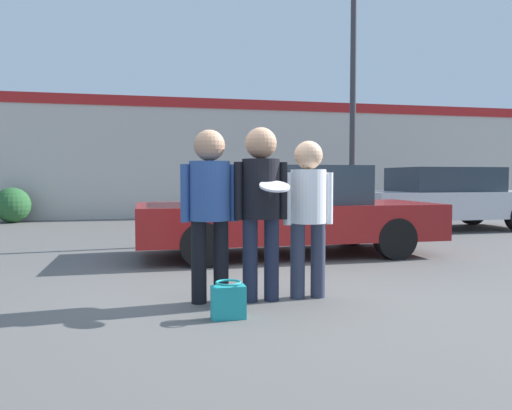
{
  "coord_description": "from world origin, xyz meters",
  "views": [
    {
      "loc": [
        -1.23,
        -5.05,
        1.25
      ],
      "look_at": [
        -0.09,
        -0.02,
        0.95
      ],
      "focal_mm": 35.0,
      "sensor_mm": 36.0,
      "label": 1
    }
  ],
  "objects_px": {
    "person_right": "(308,205)",
    "parked_car_far": "(445,198)",
    "parked_car_near": "(285,210)",
    "street_lamp": "(365,53)",
    "shrub": "(12,205)",
    "person_middle_with_frisbee": "(261,197)",
    "handbag": "(228,301)",
    "person_left": "(210,199)"
  },
  "relations": [
    {
      "from": "parked_car_far",
      "to": "handbag",
      "type": "bearing_deg",
      "value": -135.03
    },
    {
      "from": "shrub",
      "to": "parked_car_far",
      "type": "bearing_deg",
      "value": -21.29
    },
    {
      "from": "shrub",
      "to": "person_right",
      "type": "bearing_deg",
      "value": -62.45
    },
    {
      "from": "parked_car_far",
      "to": "person_middle_with_frisbee",
      "type": "bearing_deg",
      "value": -135.64
    },
    {
      "from": "shrub",
      "to": "handbag",
      "type": "bearing_deg",
      "value": -68.04
    },
    {
      "from": "handbag",
      "to": "person_left",
      "type": "bearing_deg",
      "value": 97.66
    },
    {
      "from": "person_middle_with_frisbee",
      "to": "shrub",
      "type": "xyz_separation_m",
      "value": [
        -4.62,
        9.85,
        -0.57
      ]
    },
    {
      "from": "street_lamp",
      "to": "person_middle_with_frisbee",
      "type": "bearing_deg",
      "value": -125.24
    },
    {
      "from": "person_middle_with_frisbee",
      "to": "street_lamp",
      "type": "xyz_separation_m",
      "value": [
        3.23,
        4.57,
        2.67
      ]
    },
    {
      "from": "person_right",
      "to": "parked_car_near",
      "type": "relative_size",
      "value": 0.34
    },
    {
      "from": "person_right",
      "to": "parked_car_near",
      "type": "distance_m",
      "value": 2.87
    },
    {
      "from": "parked_car_far",
      "to": "street_lamp",
      "type": "distance_m",
      "value": 4.16
    },
    {
      "from": "handbag",
      "to": "street_lamp",
      "type": "bearing_deg",
      "value": 54.47
    },
    {
      "from": "handbag",
      "to": "shrub",
      "type": "bearing_deg",
      "value": 111.96
    },
    {
      "from": "person_right",
      "to": "street_lamp",
      "type": "bearing_deg",
      "value": 59.0
    },
    {
      "from": "street_lamp",
      "to": "handbag",
      "type": "height_order",
      "value": "street_lamp"
    },
    {
      "from": "parked_car_near",
      "to": "parked_car_far",
      "type": "distance_m",
      "value": 5.63
    },
    {
      "from": "person_middle_with_frisbee",
      "to": "handbag",
      "type": "height_order",
      "value": "person_middle_with_frisbee"
    },
    {
      "from": "street_lamp",
      "to": "person_left",
      "type": "bearing_deg",
      "value": -129.61
    },
    {
      "from": "person_right",
      "to": "street_lamp",
      "type": "height_order",
      "value": "street_lamp"
    },
    {
      "from": "parked_car_near",
      "to": "street_lamp",
      "type": "xyz_separation_m",
      "value": [
        2.16,
        1.73,
        3.01
      ]
    },
    {
      "from": "person_middle_with_frisbee",
      "to": "shrub",
      "type": "height_order",
      "value": "person_middle_with_frisbee"
    },
    {
      "from": "parked_car_near",
      "to": "handbag",
      "type": "height_order",
      "value": "parked_car_near"
    },
    {
      "from": "parked_car_near",
      "to": "shrub",
      "type": "bearing_deg",
      "value": 129.06
    },
    {
      "from": "shrub",
      "to": "handbag",
      "type": "height_order",
      "value": "shrub"
    },
    {
      "from": "parked_car_near",
      "to": "parked_car_far",
      "type": "bearing_deg",
      "value": 31.23
    },
    {
      "from": "street_lamp",
      "to": "handbag",
      "type": "distance_m",
      "value": 7.23
    },
    {
      "from": "person_left",
      "to": "person_right",
      "type": "bearing_deg",
      "value": -1.29
    },
    {
      "from": "person_middle_with_frisbee",
      "to": "shrub",
      "type": "relative_size",
      "value": 1.81
    },
    {
      "from": "person_middle_with_frisbee",
      "to": "street_lamp",
      "type": "relative_size",
      "value": 0.29
    },
    {
      "from": "parked_car_near",
      "to": "street_lamp",
      "type": "relative_size",
      "value": 0.78
    },
    {
      "from": "person_left",
      "to": "person_right",
      "type": "distance_m",
      "value": 1.01
    },
    {
      "from": "person_middle_with_frisbee",
      "to": "person_left",
      "type": "bearing_deg",
      "value": 173.57
    },
    {
      "from": "person_middle_with_frisbee",
      "to": "street_lamp",
      "type": "distance_m",
      "value": 6.2
    },
    {
      "from": "person_left",
      "to": "person_middle_with_frisbee",
      "type": "bearing_deg",
      "value": -6.43
    },
    {
      "from": "parked_car_near",
      "to": "shrub",
      "type": "height_order",
      "value": "parked_car_near"
    },
    {
      "from": "person_right",
      "to": "parked_car_far",
      "type": "relative_size",
      "value": 0.37
    },
    {
      "from": "person_left",
      "to": "handbag",
      "type": "distance_m",
      "value": 1.06
    },
    {
      "from": "person_middle_with_frisbee",
      "to": "shrub",
      "type": "bearing_deg",
      "value": 115.11
    },
    {
      "from": "person_left",
      "to": "parked_car_far",
      "type": "bearing_deg",
      "value": 41.73
    },
    {
      "from": "parked_car_near",
      "to": "street_lamp",
      "type": "bearing_deg",
      "value": 38.77
    },
    {
      "from": "parked_car_near",
      "to": "shrub",
      "type": "distance_m",
      "value": 9.03
    }
  ]
}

